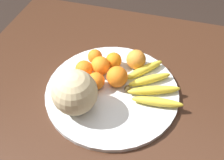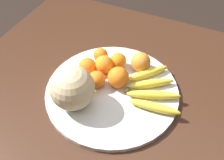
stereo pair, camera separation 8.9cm
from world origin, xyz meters
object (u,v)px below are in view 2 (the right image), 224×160
Objects in this scene: orange_back_right at (141,62)px; orange_side_extra at (87,67)px; banana_bunch at (151,89)px; fruit_bowl at (112,91)px; orange_front_left at (118,61)px; kitchen_table at (111,120)px; orange_back_left at (104,65)px; orange_front_right at (101,55)px; orange_mid_center at (118,77)px; melon at (72,88)px; orange_top_small at (97,79)px.

orange_side_extra is (-0.17, -0.10, -0.00)m from orange_back_right.
orange_side_extra reaches higher than banana_bunch.
orange_back_right is at bearing 101.32° from banana_bunch.
orange_front_left is at bearing 103.17° from fruit_bowl.
kitchen_table is at bearing -32.65° from orange_side_extra.
orange_front_right is at bearing 127.55° from orange_back_left.
orange_front_right is (-0.12, 0.17, 0.14)m from kitchen_table.
orange_front_left is 0.08m from orange_back_right.
fruit_bowl is 0.16m from orange_back_right.
orange_mid_center is (-0.01, 0.08, 0.15)m from kitchen_table.
orange_back_right is 1.14× the size of orange_side_extra.
orange_front_left is at bearing 49.86° from orange_back_left.
orange_side_extra is at bearing -99.85° from orange_front_right.
orange_front_right is (-0.01, 0.23, -0.05)m from melon.
orange_back_left reaches higher than orange_front_left.
orange_top_small is at bearing 167.02° from banana_bunch.
banana_bunch is 3.80× the size of orange_top_small.
orange_side_extra reaches higher than fruit_bowl.
orange_top_small reaches higher than banana_bunch.
orange_front_left is (-0.16, 0.07, 0.01)m from banana_bunch.
orange_mid_center is 1.22× the size of orange_top_small.
melon is 0.29m from orange_back_right.
orange_front_right is 0.76× the size of orange_back_right.
orange_front_right reaches higher than kitchen_table.
orange_side_extra is at bearing -148.39° from orange_back_left.
kitchen_table is at bearing -101.50° from orange_back_right.
banana_bunch is at bearing 7.00° from orange_mid_center.
melon reaches higher than banana_bunch.
orange_front_right is at bearing 141.77° from orange_mid_center.
orange_mid_center is 1.17× the size of orange_side_extra.
melon is 2.63× the size of orange_front_right.
orange_front_right reaches higher than banana_bunch.
orange_mid_center is (0.04, -0.09, 0.01)m from orange_front_left.
orange_front_left is 0.12m from orange_side_extra.
orange_mid_center reaches higher than orange_front_right.
orange_back_right is (0.12, 0.07, 0.00)m from orange_back_left.
banana_bunch is 0.12m from orange_back_right.
fruit_bowl is 0.14m from banana_bunch.
orange_back_left reaches higher than orange_side_extra.
banana_bunch is 0.19m from orange_top_small.
orange_top_small is at bearing 71.20° from melon.
orange_front_left reaches higher than kitchen_table.
banana_bunch is 0.12m from orange_mid_center.
orange_front_left is at bearing 104.99° from kitchen_table.
orange_front_left reaches higher than fruit_bowl.
orange_front_left is 1.09× the size of orange_front_right.
melon is at bearing -98.60° from orange_back_left.
orange_mid_center is at bearing -66.47° from orange_front_left.
orange_mid_center is at bearing 53.12° from melon.
fruit_bowl is 0.06m from orange_mid_center.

